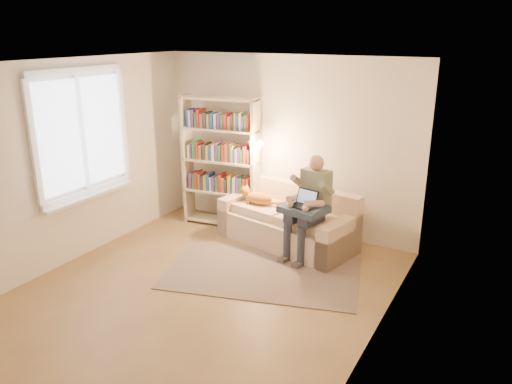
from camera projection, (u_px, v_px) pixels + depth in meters
The scene contains 14 objects.
floor at pixel (203, 291), 5.86m from camera, with size 4.50×4.50×0.00m, color olive.
ceiling at pixel (195, 63), 5.05m from camera, with size 4.00×4.50×0.02m, color white.
wall_left at pixel (71, 163), 6.37m from camera, with size 0.02×4.50×2.60m, color silver.
wall_right at pixel (380, 217), 4.54m from camera, with size 0.02×4.50×2.60m, color silver.
wall_back at pixel (288, 145), 7.33m from camera, with size 4.00×0.02×2.60m, color silver.
wall_front at pixel (19, 267), 3.58m from camera, with size 4.00×0.02×2.60m, color silver.
window at pixel (85, 154), 6.49m from camera, with size 0.12×1.52×1.69m.
sofa at pixel (289, 223), 7.09m from camera, with size 2.06×1.24×0.82m.
person at pixel (310, 201), 6.55m from camera, with size 0.49×0.66×1.38m.
cat at pixel (258, 197), 7.19m from camera, with size 0.62×0.29×0.22m.
blanket at pixel (302, 209), 6.50m from camera, with size 0.56×0.46×0.09m, color #293848.
laptop at pixel (303, 202), 6.48m from camera, with size 0.35×0.32×0.26m.
bookshelf at pixel (221, 156), 7.53m from camera, with size 1.35×0.44×2.00m.
rug at pixel (263, 273), 6.28m from camera, with size 2.39×1.41×0.01m, color #806E5D.
Camera 1 is at (3.06, -4.26, 2.92)m, focal length 35.00 mm.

